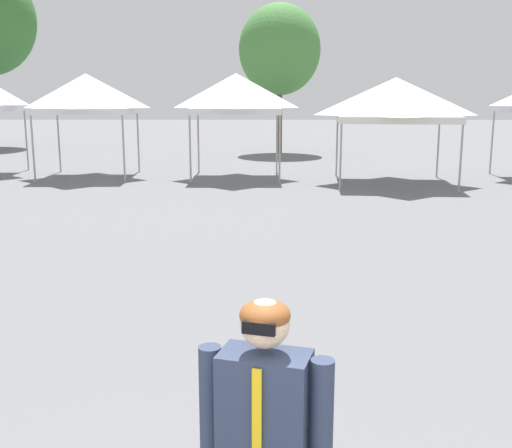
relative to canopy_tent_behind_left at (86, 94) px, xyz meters
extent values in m
cylinder|color=#9E9EA3|center=(-2.86, 1.96, -1.55)|extent=(0.06, 0.06, 2.37)
cylinder|color=#9E9EA3|center=(-1.34, -1.46, -1.59)|extent=(0.06, 0.06, 2.29)
cylinder|color=#9E9EA3|center=(1.46, -1.34, -1.59)|extent=(0.06, 0.06, 2.29)
cylinder|color=#9E9EA3|center=(-1.46, 1.34, -1.59)|extent=(0.06, 0.06, 2.29)
cylinder|color=#9E9EA3|center=(1.34, 1.46, -1.59)|extent=(0.06, 0.06, 2.29)
pyramid|color=white|center=(0.00, 0.00, 0.10)|extent=(3.07, 3.07, 1.10)
cube|color=white|center=(0.00, 0.00, -0.55)|extent=(3.04, 3.04, 0.20)
cylinder|color=#9E9EA3|center=(3.56, -1.52, -1.59)|extent=(0.06, 0.06, 2.29)
cylinder|color=#9E9EA3|center=(6.33, -1.47, -1.59)|extent=(0.06, 0.06, 2.29)
cylinder|color=#9E9EA3|center=(3.52, 1.24, -1.59)|extent=(0.06, 0.06, 2.29)
cylinder|color=#9E9EA3|center=(6.28, 1.29, -1.59)|extent=(0.06, 0.06, 2.29)
pyramid|color=white|center=(4.92, -0.11, 0.11)|extent=(2.95, 2.95, 1.10)
cube|color=white|center=(4.92, -0.11, -0.54)|extent=(2.92, 2.92, 0.20)
cylinder|color=#9E9EA3|center=(8.04, -2.95, -1.69)|extent=(0.06, 0.06, 2.10)
cylinder|color=#9E9EA3|center=(11.37, -3.20, -1.69)|extent=(0.06, 0.06, 2.10)
cylinder|color=#9E9EA3|center=(8.30, 0.39, -1.69)|extent=(0.06, 0.06, 2.10)
cylinder|color=#9E9EA3|center=(11.63, 0.13, -1.69)|extent=(0.06, 0.06, 2.10)
pyramid|color=white|center=(9.83, -1.41, -0.07)|extent=(3.77, 3.77, 1.13)
cube|color=white|center=(9.83, -1.41, -0.74)|extent=(3.74, 3.74, 0.20)
cylinder|color=#9E9EA3|center=(13.73, 1.05, -1.55)|extent=(0.06, 0.06, 2.36)
cube|color=#2D3851|center=(5.93, -18.04, -1.52)|extent=(0.47, 0.34, 0.60)
cylinder|color=#2D3851|center=(5.67, -17.97, -1.50)|extent=(0.11, 0.11, 0.56)
cylinder|color=#2D3851|center=(6.19, -18.11, -1.50)|extent=(0.11, 0.11, 0.56)
sphere|color=beige|center=(5.93, -18.04, -1.07)|extent=(0.23, 0.23, 0.23)
ellipsoid|color=brown|center=(5.93, -18.04, -1.03)|extent=(0.23, 0.23, 0.14)
cube|color=black|center=(5.91, -18.14, -1.06)|extent=(0.15, 0.06, 0.06)
cube|color=yellow|center=(5.90, -18.17, -1.47)|extent=(0.05, 0.02, 0.46)
cylinder|color=brown|center=(6.50, 8.89, -1.11)|extent=(0.28, 0.28, 3.26)
ellipsoid|color=#47843D|center=(6.50, 8.89, 2.03)|extent=(3.76, 3.76, 4.13)
camera|label=1|loc=(5.94, -20.72, -0.05)|focal=43.64mm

